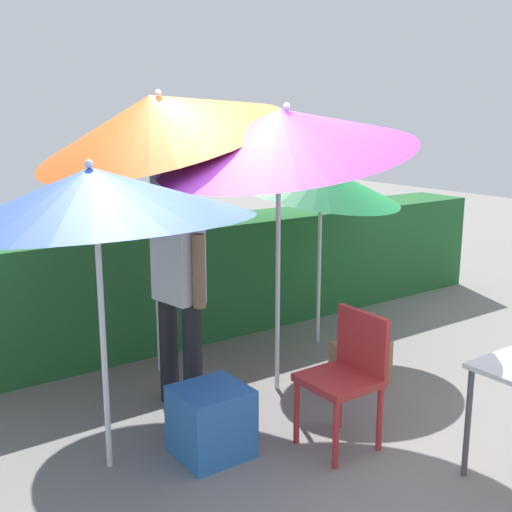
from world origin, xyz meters
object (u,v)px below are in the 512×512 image
object	(u,v)px
chair_plastic	(347,371)
crate_cardboard	(360,362)
person_vendor	(179,285)
umbrella_rainbow	(155,118)
umbrella_yellow	(283,133)
umbrella_orange	(93,196)
cooler_box	(211,422)
umbrella_navy	(322,181)

from	to	relation	value
chair_plastic	crate_cardboard	size ratio (longest dim) A/B	2.07
person_vendor	umbrella_rainbow	bearing A→B (deg)	73.84
umbrella_rainbow	crate_cardboard	bearing A→B (deg)	-43.42
crate_cardboard	umbrella_rainbow	bearing A→B (deg)	136.58
umbrella_yellow	chair_plastic	size ratio (longest dim) A/B	2.71
umbrella_orange	umbrella_rainbow	bearing A→B (deg)	49.29
umbrella_orange	cooler_box	xyz separation A→B (m)	(0.60, -0.25, -1.46)
umbrella_yellow	umbrella_navy	world-z (taller)	umbrella_yellow
umbrella_rainbow	chair_plastic	world-z (taller)	umbrella_rainbow
umbrella_rainbow	person_vendor	bearing A→B (deg)	-106.16
umbrella_rainbow	umbrella_orange	xyz separation A→B (m)	(-0.98, -1.13, -0.42)
person_vendor	chair_plastic	bearing A→B (deg)	-61.25
person_vendor	umbrella_yellow	bearing A→B (deg)	-14.70
umbrella_orange	person_vendor	xyz separation A→B (m)	(0.78, 0.47, -0.75)
umbrella_rainbow	crate_cardboard	xyz separation A→B (m)	(1.19, -1.13, -1.93)
umbrella_rainbow	crate_cardboard	world-z (taller)	umbrella_rainbow
umbrella_rainbow	person_vendor	size ratio (longest dim) A/B	1.38
person_vendor	chair_plastic	distance (m)	1.34
umbrella_orange	umbrella_yellow	xyz separation A→B (m)	(1.56, 0.27, 0.32)
umbrella_rainbow	cooler_box	distance (m)	2.36
umbrella_navy	crate_cardboard	distance (m)	1.70
umbrella_orange	person_vendor	world-z (taller)	umbrella_orange
chair_plastic	crate_cardboard	distance (m)	1.06
umbrella_yellow	chair_plastic	xyz separation A→B (m)	(-0.16, -0.91, -1.49)
person_vendor	umbrella_navy	bearing A→B (deg)	14.98
umbrella_yellow	person_vendor	distance (m)	1.33
umbrella_rainbow	chair_plastic	xyz separation A→B (m)	(0.42, -1.78, -1.59)
umbrella_orange	person_vendor	distance (m)	1.18
umbrella_orange	chair_plastic	distance (m)	1.94
cooler_box	person_vendor	bearing A→B (deg)	75.86
umbrella_orange	umbrella_navy	xyz separation A→B (m)	(2.54, 0.94, -0.15)
umbrella_yellow	cooler_box	distance (m)	2.08
person_vendor	cooler_box	xyz separation A→B (m)	(-0.18, -0.72, -0.71)
umbrella_yellow	umbrella_navy	size ratio (longest dim) A/B	1.33
person_vendor	crate_cardboard	xyz separation A→B (m)	(1.38, -0.47, -0.76)
umbrella_navy	crate_cardboard	bearing A→B (deg)	-111.55
umbrella_orange	cooler_box	size ratio (longest dim) A/B	4.28
umbrella_rainbow	umbrella_orange	size ratio (longest dim) A/B	1.34
umbrella_orange	cooler_box	bearing A→B (deg)	-22.43
umbrella_navy	crate_cardboard	xyz separation A→B (m)	(-0.37, -0.94, -1.37)
umbrella_navy	cooler_box	world-z (taller)	umbrella_navy
umbrella_navy	person_vendor	bearing A→B (deg)	-165.02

